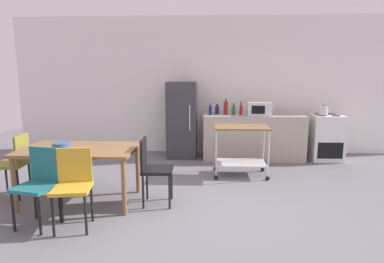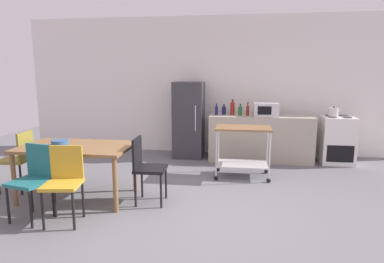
% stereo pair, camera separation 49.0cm
% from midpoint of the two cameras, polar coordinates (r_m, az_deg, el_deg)
% --- Properties ---
extents(ground_plane, '(12.00, 12.00, 0.00)m').
position_cam_midpoint_polar(ground_plane, '(4.35, -0.56, -13.33)').
color(ground_plane, slate).
extents(back_wall, '(8.40, 0.12, 2.90)m').
position_cam_midpoint_polar(back_wall, '(7.19, 0.97, 7.90)').
color(back_wall, white).
rests_on(back_wall, ground_plane).
extents(kitchen_counter, '(2.00, 0.64, 0.90)m').
position_cam_midpoint_polar(kitchen_counter, '(6.74, 8.44, -0.93)').
color(kitchen_counter, '#A89E8E').
rests_on(kitchen_counter, ground_plane).
extents(dining_table, '(1.50, 0.90, 0.75)m').
position_cam_midpoint_polar(dining_table, '(4.72, -21.73, -3.63)').
color(dining_table, brown).
rests_on(dining_table, ground_plane).
extents(chair_black, '(0.41, 0.41, 0.89)m').
position_cam_midpoint_polar(chair_black, '(4.42, -10.03, -5.98)').
color(chair_black, black).
rests_on(chair_black, ground_plane).
extents(chair_teal, '(0.47, 0.47, 0.89)m').
position_cam_midpoint_polar(chair_teal, '(4.27, -27.97, -7.64)').
color(chair_teal, '#1E666B').
rests_on(chair_teal, ground_plane).
extents(chair_olive, '(0.43, 0.43, 0.89)m').
position_cam_midpoint_polar(chair_olive, '(5.35, -30.65, -4.44)').
color(chair_olive, olive).
rests_on(chair_olive, ground_plane).
extents(chair_mustard, '(0.46, 0.46, 0.89)m').
position_cam_midpoint_polar(chair_mustard, '(4.05, -23.18, -8.17)').
color(chair_mustard, gold).
rests_on(chair_mustard, ground_plane).
extents(stove_oven, '(0.60, 0.61, 0.92)m').
position_cam_midpoint_polar(stove_oven, '(7.05, 20.24, -0.95)').
color(stove_oven, white).
rests_on(stove_oven, ground_plane).
extents(refrigerator, '(0.60, 0.63, 1.55)m').
position_cam_midpoint_polar(refrigerator, '(6.80, -3.83, 2.03)').
color(refrigerator, '#333338').
rests_on(refrigerator, ground_plane).
extents(kitchen_cart, '(0.91, 0.57, 0.85)m').
position_cam_midpoint_polar(kitchen_cart, '(5.58, 5.99, -1.92)').
color(kitchen_cart, brown).
rests_on(kitchen_cart, ground_plane).
extents(bottle_olive_oil, '(0.06, 0.06, 0.23)m').
position_cam_midpoint_polar(bottle_olive_oil, '(6.56, 1.02, 3.68)').
color(bottle_olive_oil, navy).
rests_on(bottle_olive_oil, kitchen_counter).
extents(bottle_vinegar, '(0.08, 0.08, 0.20)m').
position_cam_midpoint_polar(bottle_vinegar, '(6.70, 2.26, 3.72)').
color(bottle_vinegar, navy).
rests_on(bottle_vinegar, kitchen_counter).
extents(bottle_soy_sauce, '(0.08, 0.08, 0.30)m').
position_cam_midpoint_polar(bottle_soy_sauce, '(6.64, 3.75, 4.07)').
color(bottle_soy_sauce, maroon).
rests_on(bottle_soy_sauce, kitchen_counter).
extents(bottle_hot_sauce, '(0.07, 0.07, 0.23)m').
position_cam_midpoint_polar(bottle_hot_sauce, '(6.61, 5.07, 3.67)').
color(bottle_hot_sauce, '#1E6628').
rests_on(bottle_hot_sauce, kitchen_counter).
extents(bottle_sesame_oil, '(0.06, 0.06, 0.26)m').
position_cam_midpoint_polar(bottle_sesame_oil, '(6.59, 6.34, 3.74)').
color(bottle_sesame_oil, maroon).
rests_on(bottle_sesame_oil, kitchen_counter).
extents(microwave, '(0.46, 0.35, 0.26)m').
position_cam_midpoint_polar(microwave, '(6.57, 9.40, 3.88)').
color(microwave, silver).
rests_on(microwave, kitchen_counter).
extents(fruit_bowl, '(0.23, 0.23, 0.08)m').
position_cam_midpoint_polar(fruit_bowl, '(4.77, -24.43, -2.24)').
color(fruit_bowl, '#33598C').
rests_on(fruit_bowl, dining_table).
extents(kettle, '(0.24, 0.17, 0.19)m').
position_cam_midpoint_polar(kettle, '(6.84, 19.81, 3.41)').
color(kettle, silver).
rests_on(kettle, stove_oven).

